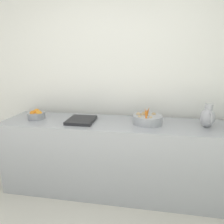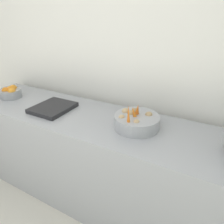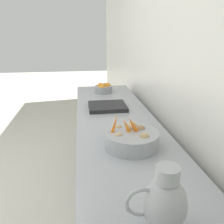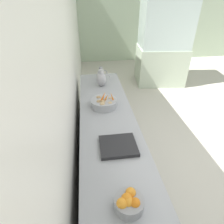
% 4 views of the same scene
% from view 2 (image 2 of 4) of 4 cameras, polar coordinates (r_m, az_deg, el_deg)
% --- Properties ---
extents(tile_wall_left, '(0.10, 9.15, 3.00)m').
position_cam_2_polar(tile_wall_left, '(1.64, 21.28, 20.00)').
color(tile_wall_left, white).
rests_on(tile_wall_left, ground_plane).
extents(prep_counter, '(0.63, 2.82, 0.88)m').
position_cam_2_polar(prep_counter, '(1.83, -2.65, -14.38)').
color(prep_counter, '#9EA0A5').
rests_on(prep_counter, ground_plane).
extents(vegetable_colander, '(0.33, 0.33, 0.21)m').
position_cam_2_polar(vegetable_colander, '(1.46, 6.98, -2.55)').
color(vegetable_colander, '#9EA0A5').
rests_on(vegetable_colander, prep_counter).
extents(orange_bowl, '(0.20, 0.20, 0.12)m').
position_cam_2_polar(orange_bowl, '(2.25, -26.93, 5.07)').
color(orange_bowl, gray).
rests_on(orange_bowl, prep_counter).
extents(counter_sink_basin, '(0.34, 0.30, 0.04)m').
position_cam_2_polar(counter_sink_basin, '(1.82, -16.51, 1.19)').
color(counter_sink_basin, '#232326').
rests_on(counter_sink_basin, prep_counter).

